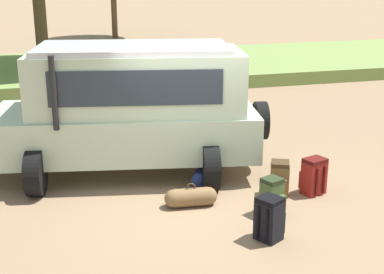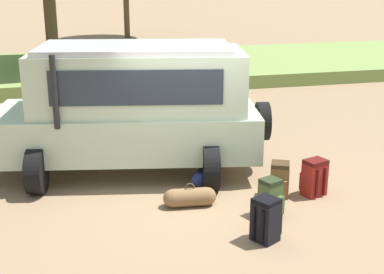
{
  "view_description": "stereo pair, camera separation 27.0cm",
  "coord_description": "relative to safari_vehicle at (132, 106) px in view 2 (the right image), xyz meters",
  "views": [
    {
      "loc": [
        -2.4,
        -8.3,
        3.75
      ],
      "look_at": [
        -0.03,
        0.09,
        1.0
      ],
      "focal_mm": 50.0,
      "sensor_mm": 36.0,
      "label": 1
    },
    {
      "loc": [
        -2.14,
        -8.37,
        3.75
      ],
      "look_at": [
        -0.03,
        0.09,
        1.0
      ],
      "focal_mm": 50.0,
      "sensor_mm": 36.0,
      "label": 2
    }
  ],
  "objects": [
    {
      "name": "backpack_outermost",
      "position": [
        2.26,
        -1.8,
        -1.0
      ],
      "size": [
        0.41,
        0.46,
        0.61
      ],
      "color": "brown",
      "rests_on": "ground_plane"
    },
    {
      "name": "duffel_bag_low_black_case",
      "position": [
        1.17,
        -0.87,
        -1.15
      ],
      "size": [
        0.62,
        0.83,
        0.4
      ],
      "color": "navy",
      "rests_on": "ground_plane"
    },
    {
      "name": "backpack_cluster_center",
      "position": [
        2.85,
        -1.9,
        -0.98
      ],
      "size": [
        0.45,
        0.45,
        0.65
      ],
      "color": "maroon",
      "rests_on": "ground_plane"
    },
    {
      "name": "grass_bank",
      "position": [
        0.88,
        9.95,
        -1.07
      ],
      "size": [
        120.0,
        7.0,
        0.44
      ],
      "color": "olive",
      "rests_on": "ground_plane"
    },
    {
      "name": "duffel_bag_soft_canvas",
      "position": [
        0.67,
        -1.82,
        -1.14
      ],
      "size": [
        0.88,
        0.36,
        0.41
      ],
      "color": "brown",
      "rests_on": "ground_plane"
    },
    {
      "name": "backpack_near_rear_wheel",
      "position": [
        1.45,
        -3.22,
        -0.98
      ],
      "size": [
        0.48,
        0.45,
        0.65
      ],
      "color": "black",
      "rests_on": "ground_plane"
    },
    {
      "name": "ground_plane",
      "position": [
        0.88,
        -1.32,
        -1.29
      ],
      "size": [
        320.0,
        320.0,
        0.0
      ],
      "primitive_type": "plane",
      "color": "#8C7051"
    },
    {
      "name": "safari_vehicle",
      "position": [
        0.0,
        0.0,
        0.0
      ],
      "size": [
        5.48,
        3.32,
        2.44
      ],
      "color": "#B2C6A8",
      "rests_on": "ground_plane"
    },
    {
      "name": "backpack_beside_front_wheel",
      "position": [
        1.83,
        -2.46,
        -1.0
      ],
      "size": [
        0.38,
        0.43,
        0.6
      ],
      "color": "#42562D",
      "rests_on": "ground_plane"
    }
  ]
}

